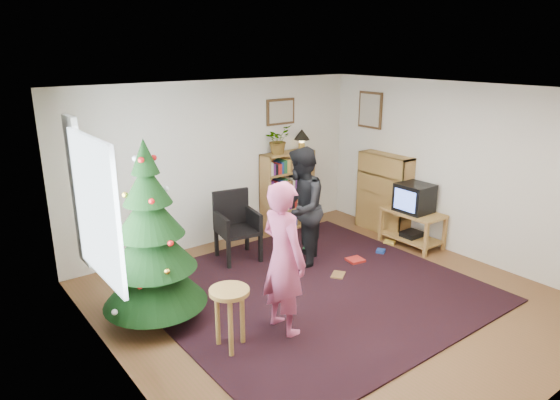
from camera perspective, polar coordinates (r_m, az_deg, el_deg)
floor at (r=6.24m, az=5.61°, el=-11.25°), size 5.00×5.00×0.00m
ceiling at (r=5.52m, az=6.38°, el=12.25°), size 5.00×5.00×0.00m
wall_back at (r=7.70m, az=-6.87°, el=4.18°), size 5.00×0.02×2.50m
wall_front at (r=4.42m, az=28.94°, el=-7.93°), size 5.00×0.02×2.50m
wall_left at (r=4.52m, az=-17.98°, el=-5.98°), size 0.02×5.00×2.50m
wall_right at (r=7.64m, az=19.81°, el=3.18°), size 0.02×5.00×2.50m
rug at (r=6.43m, az=3.77°, el=-10.19°), size 3.80×3.60×0.02m
window_pane at (r=4.99m, az=-20.29°, el=-0.99°), size 0.04×1.20×1.40m
curtain at (r=5.64m, az=-22.08°, el=0.86°), size 0.06×0.35×1.60m
picture_back at (r=8.19m, az=0.07°, el=10.05°), size 0.55×0.03×0.42m
picture_right at (r=8.55m, az=10.28°, el=10.09°), size 0.03×0.50×0.60m
christmas_tree at (r=5.59m, az=-14.45°, el=-5.45°), size 1.14×1.14×2.07m
bookshelf_back at (r=8.37m, az=0.85°, el=1.21°), size 0.95×0.30×1.30m
bookshelf_right at (r=8.37m, az=11.80°, el=0.84°), size 0.30×0.95×1.30m
tv_stand at (r=7.96m, az=14.88°, el=-2.78°), size 0.51×0.92×0.55m
crt_tv at (r=7.83m, az=15.11°, el=0.24°), size 0.46×0.49×0.43m
armchair at (r=7.20m, az=-5.32°, el=-2.63°), size 0.63×0.63×0.99m
stool at (r=5.09m, az=-5.78°, el=-11.63°), size 0.40×0.40×0.67m
person_standing at (r=5.24m, az=0.41°, el=-6.71°), size 0.41×0.62×1.68m
person_by_chair at (r=6.84m, az=2.36°, el=-0.92°), size 1.03×1.02×1.68m
potted_plant at (r=8.05m, az=-0.25°, el=6.90°), size 0.51×0.47×0.46m
table_lamp at (r=8.36m, az=2.51°, el=7.33°), size 0.27×0.27×0.35m
floor_clutter at (r=7.43m, az=8.55°, el=-6.19°), size 1.65×1.09×0.08m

